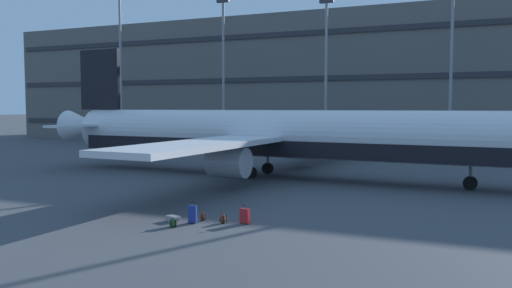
{
  "coord_description": "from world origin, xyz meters",
  "views": [
    {
      "loc": [
        10.83,
        -36.12,
        5.42
      ],
      "look_at": [
        -2.35,
        -5.36,
        3.0
      ],
      "focal_mm": 35.84,
      "sensor_mm": 36.0,
      "label": 1
    }
  ],
  "objects": [
    {
      "name": "suitcase_scuffed",
      "position": [
        -2.21,
        -15.71,
        0.14
      ],
      "size": [
        0.76,
        0.58,
        0.27
      ],
      "color": "gray",
      "rests_on": "ground_plane"
    },
    {
      "name": "suitcase_large",
      "position": [
        1.14,
        -14.82,
        0.38
      ],
      "size": [
        0.48,
        0.28,
        0.89
      ],
      "color": "#B21E23",
      "rests_on": "ground_plane"
    },
    {
      "name": "backpack_silver",
      "position": [
        -1.57,
        -16.72,
        0.2
      ],
      "size": [
        0.43,
        0.41,
        0.46
      ],
      "color": "#264C26",
      "rests_on": "ground_plane"
    },
    {
      "name": "light_mast_far_left",
      "position": [
        -38.45,
        27.08,
        14.49
      ],
      "size": [
        1.8,
        0.5,
        25.49
      ],
      "color": "gray",
      "rests_on": "ground_plane"
    },
    {
      "name": "suitcase_navy",
      "position": [
        -1.16,
        -15.67,
        0.45
      ],
      "size": [
        0.43,
        0.36,
        0.99
      ],
      "color": "navy",
      "rests_on": "ground_plane"
    },
    {
      "name": "light_mast_center_left",
      "position": [
        -6.62,
        27.08,
        11.23
      ],
      "size": [
        1.8,
        0.5,
        19.16
      ],
      "color": "gray",
      "rests_on": "ground_plane"
    },
    {
      "name": "ground_plane",
      "position": [
        0.0,
        0.0,
        0.0
      ],
      "size": [
        600.0,
        600.0,
        0.0
      ],
      "primitive_type": "plane",
      "color": "#424449"
    },
    {
      "name": "terminal_structure",
      "position": [
        0.0,
        43.01,
        9.39
      ],
      "size": [
        127.26,
        21.82,
        18.78
      ],
      "color": "#605B56",
      "rests_on": "ground_plane"
    },
    {
      "name": "light_mast_left",
      "position": [
        -21.13,
        27.08,
        11.85
      ],
      "size": [
        1.8,
        0.5,
        20.37
      ],
      "color": "gray",
      "rests_on": "ground_plane"
    },
    {
      "name": "light_mast_center_right",
      "position": [
        8.18,
        27.08,
        11.59
      ],
      "size": [
        1.8,
        0.5,
        19.85
      ],
      "color": "gray",
      "rests_on": "ground_plane"
    },
    {
      "name": "backpack_teal",
      "position": [
        -1.01,
        -14.98,
        0.19
      ],
      "size": [
        0.39,
        0.4,
        0.45
      ],
      "color": "#592619",
      "rests_on": "ground_plane"
    },
    {
      "name": "airliner",
      "position": [
        -3.59,
        0.61,
        3.19
      ],
      "size": [
        42.52,
        34.47,
        10.66
      ],
      "color": "silver",
      "rests_on": "ground_plane"
    },
    {
      "name": "backpack_upright",
      "position": [
        0.15,
        -15.14,
        0.21
      ],
      "size": [
        0.32,
        0.39,
        0.49
      ],
      "color": "#592619",
      "rests_on": "ground_plane"
    }
  ]
}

